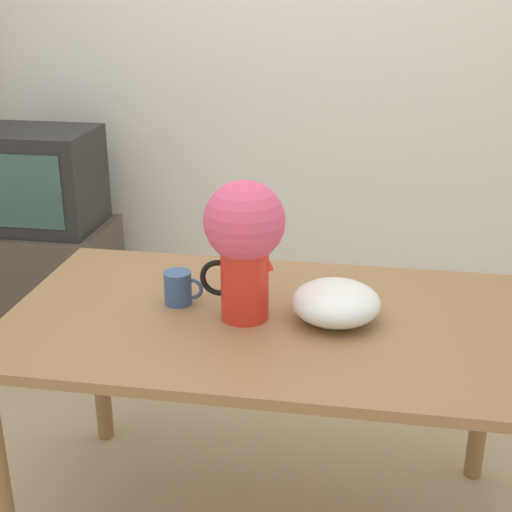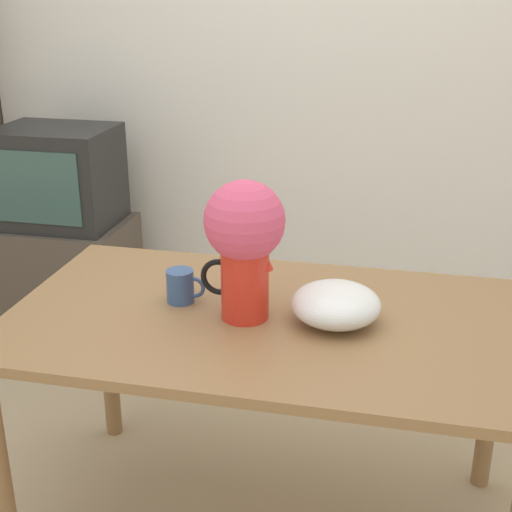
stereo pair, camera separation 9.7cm
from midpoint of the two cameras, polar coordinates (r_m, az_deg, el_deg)
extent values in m
cube|color=silver|center=(3.53, 5.51, 15.91)|extent=(8.00, 0.05, 2.60)
cube|color=olive|center=(2.02, 2.36, -5.22)|extent=(1.47, 0.85, 0.03)
cylinder|color=olive|center=(2.15, -18.58, -16.34)|extent=(0.06, 0.06, 0.71)
cylinder|color=olive|center=(2.69, -10.75, -7.38)|extent=(0.06, 0.06, 0.71)
cylinder|color=olive|center=(2.52, 19.39, -10.38)|extent=(0.06, 0.06, 0.71)
cylinder|color=red|center=(1.97, 0.52, -2.18)|extent=(0.13, 0.13, 0.21)
cone|color=red|center=(1.93, 2.17, -0.36)|extent=(0.05, 0.05, 0.05)
torus|color=black|center=(1.98, -1.47, -1.73)|extent=(0.11, 0.02, 0.11)
sphere|color=#3D7033|center=(1.92, 0.53, 1.72)|extent=(0.17, 0.17, 0.17)
sphere|color=#DB4C70|center=(1.90, 0.53, 2.81)|extent=(0.22, 0.22, 0.22)
cylinder|color=#385689|center=(2.09, -4.77, -2.43)|extent=(0.08, 0.08, 0.10)
torus|color=#385689|center=(2.08, -3.65, -2.54)|extent=(0.07, 0.01, 0.07)
ellipsoid|color=white|center=(1.97, 7.81, -3.86)|extent=(0.25, 0.25, 0.11)
cube|color=#4C4238|center=(3.69, -14.08, -1.16)|extent=(0.62, 0.48, 0.51)
cube|color=black|center=(3.54, -14.79, 6.19)|extent=(0.54, 0.42, 0.47)
cube|color=#33514C|center=(3.36, -16.41, 5.22)|extent=(0.42, 0.01, 0.34)
camera|label=1|loc=(0.05, -88.56, 0.56)|focal=50.00mm
camera|label=2|loc=(0.05, 91.44, -0.56)|focal=50.00mm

